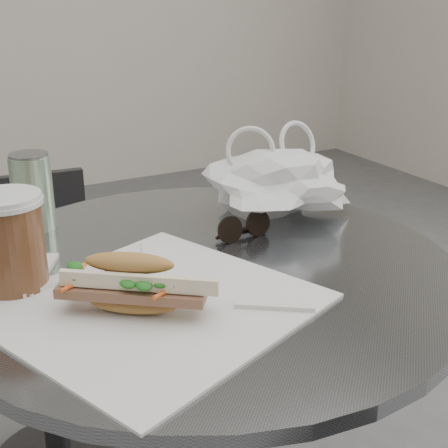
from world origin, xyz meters
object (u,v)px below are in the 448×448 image
banh_mi (132,285)px  iced_coffee (9,241)px  cafe_table (207,416)px  sunglasses (243,228)px  chair_far (45,347)px  drink_can (32,191)px

banh_mi → iced_coffee: 0.19m
cafe_table → sunglasses: size_ratio=7.55×
cafe_table → iced_coffee: 0.44m
iced_coffee → banh_mi: bearing=-50.9°
chair_far → drink_can: size_ratio=5.44×
cafe_table → banh_mi: banh_mi is taller
chair_far → cafe_table: bearing=108.7°
banh_mi → drink_can: bearing=133.2°
sunglasses → banh_mi: bearing=-153.1°
cafe_table → sunglasses: (0.10, 0.06, 0.29)m
chair_far → sunglasses: size_ratio=7.05×
chair_far → drink_can: drink_can is taller
cafe_table → chair_far: (-0.14, 0.58, -0.15)m
banh_mi → iced_coffee: iced_coffee is taller
cafe_table → drink_can: 0.47m
cafe_table → sunglasses: bearing=31.2°
iced_coffee → sunglasses: bearing=0.9°
drink_can → cafe_table: bearing=-55.8°
iced_coffee → sunglasses: size_ratio=2.88×
chair_far → sunglasses: bearing=120.2°
banh_mi → sunglasses: (0.25, 0.15, -0.02)m
chair_far → iced_coffee: (-0.12, -0.52, 0.49)m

